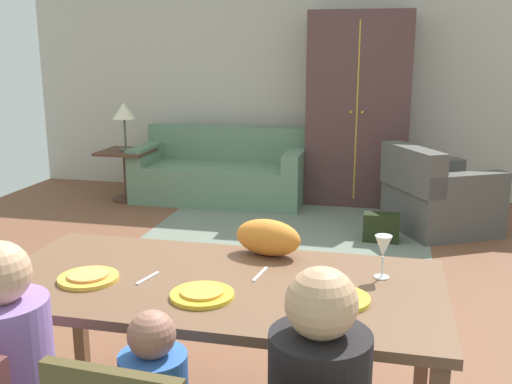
% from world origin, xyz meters
% --- Properties ---
extents(ground_plane, '(7.21, 6.09, 0.02)m').
position_xyz_m(ground_plane, '(0.00, 0.45, -0.01)').
color(ground_plane, brown).
extents(back_wall, '(7.21, 0.10, 2.70)m').
position_xyz_m(back_wall, '(0.00, 3.54, 1.35)').
color(back_wall, '#BDB7AA').
rests_on(back_wall, ground_plane).
extents(dining_table, '(1.88, 0.91, 0.76)m').
position_xyz_m(dining_table, '(0.17, -1.27, 0.69)').
color(dining_table, brown).
rests_on(dining_table, ground_plane).
extents(plate_near_man, '(0.25, 0.25, 0.02)m').
position_xyz_m(plate_near_man, '(-0.35, -1.39, 0.77)').
color(plate_near_man, yellow).
rests_on(plate_near_man, dining_table).
extents(pizza_near_man, '(0.17, 0.17, 0.01)m').
position_xyz_m(pizza_near_man, '(-0.35, -1.39, 0.78)').
color(pizza_near_man, '#E2944E').
rests_on(pizza_near_man, plate_near_man).
extents(plate_near_child, '(0.25, 0.25, 0.02)m').
position_xyz_m(plate_near_child, '(0.17, -1.45, 0.77)').
color(plate_near_child, yellow).
rests_on(plate_near_child, dining_table).
extents(pizza_near_child, '(0.17, 0.17, 0.01)m').
position_xyz_m(pizza_near_child, '(0.17, -1.45, 0.78)').
color(pizza_near_child, gold).
rests_on(pizza_near_child, plate_near_child).
extents(plate_near_woman, '(0.25, 0.25, 0.02)m').
position_xyz_m(plate_near_woman, '(0.68, -1.37, 0.77)').
color(plate_near_woman, yellow).
rests_on(plate_near_woman, dining_table).
extents(wine_glass, '(0.07, 0.07, 0.19)m').
position_xyz_m(wine_glass, '(0.84, -1.09, 0.89)').
color(wine_glass, silver).
rests_on(wine_glass, dining_table).
extents(fork, '(0.05, 0.15, 0.01)m').
position_xyz_m(fork, '(-0.11, -1.32, 0.76)').
color(fork, silver).
rests_on(fork, dining_table).
extents(knife, '(0.04, 0.17, 0.01)m').
position_xyz_m(knife, '(0.34, -1.17, 0.76)').
color(knife, silver).
rests_on(knife, dining_table).
extents(cat, '(0.35, 0.23, 0.17)m').
position_xyz_m(cat, '(0.32, -0.92, 0.84)').
color(cat, orange).
rests_on(cat, dining_table).
extents(area_rug, '(2.60, 1.80, 0.01)m').
position_xyz_m(area_rug, '(-0.06, 2.04, 0.00)').
color(area_rug, slate).
rests_on(area_rug, ground_plane).
extents(couch, '(1.92, 0.86, 0.82)m').
position_xyz_m(couch, '(-1.02, 2.90, 0.30)').
color(couch, slate).
rests_on(couch, ground_plane).
extents(armchair, '(1.16, 1.16, 0.82)m').
position_xyz_m(armchair, '(1.32, 2.22, 0.32)').
color(armchair, '#4E4D49').
rests_on(armchair, ground_plane).
extents(armoire, '(1.10, 0.59, 2.10)m').
position_xyz_m(armoire, '(0.49, 3.15, 1.05)').
color(armoire, '#4D3131').
rests_on(armoire, ground_plane).
extents(side_table, '(0.56, 0.56, 0.58)m').
position_xyz_m(side_table, '(-2.07, 2.64, 0.38)').
color(side_table, '#4D2F22').
rests_on(side_table, ground_plane).
extents(table_lamp, '(0.26, 0.26, 0.54)m').
position_xyz_m(table_lamp, '(-2.07, 2.64, 1.01)').
color(table_lamp, '#474C40').
rests_on(table_lamp, side_table).
extents(handbag, '(0.32, 0.16, 0.26)m').
position_xyz_m(handbag, '(0.81, 1.74, 0.13)').
color(handbag, black).
rests_on(handbag, ground_plane).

